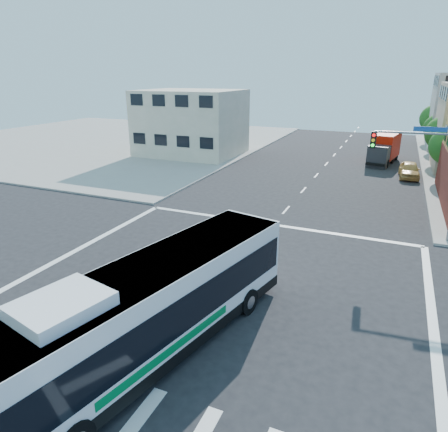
% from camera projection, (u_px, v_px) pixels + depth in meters
% --- Properties ---
extents(ground, '(120.00, 120.00, 0.00)m').
position_uv_depth(ground, '(217.00, 289.00, 19.41)').
color(ground, black).
rests_on(ground, ground).
extents(sidewalk_nw, '(50.00, 50.00, 0.15)m').
position_uv_depth(sidewalk_nw, '(105.00, 140.00, 62.67)').
color(sidewalk_nw, gray).
rests_on(sidewalk_nw, ground).
extents(building_west, '(12.06, 10.06, 8.00)m').
position_uv_depth(building_west, '(191.00, 123.00, 50.32)').
color(building_west, beige).
rests_on(building_west, ground).
extents(signal_mast_ne, '(7.91, 1.13, 8.07)m').
position_uv_depth(signal_mast_ne, '(430.00, 162.00, 23.55)').
color(signal_mast_ne, slate).
rests_on(signal_mast_ne, ground).
extents(street_tree_b, '(3.80, 3.80, 5.79)m').
position_uv_depth(street_tree_b, '(444.00, 131.00, 44.81)').
color(street_tree_b, '#352113').
rests_on(street_tree_b, ground).
extents(street_tree_c, '(3.40, 3.40, 5.29)m').
position_uv_depth(street_tree_c, '(439.00, 126.00, 51.83)').
color(street_tree_c, '#352113').
rests_on(street_tree_c, ground).
extents(street_tree_d, '(4.00, 4.00, 6.03)m').
position_uv_depth(street_tree_d, '(435.00, 117.00, 58.61)').
color(street_tree_d, '#352113').
rests_on(street_tree_d, ground).
extents(transit_bus, '(5.80, 13.72, 3.97)m').
position_uv_depth(transit_bus, '(152.00, 309.00, 14.28)').
color(transit_bus, black).
rests_on(transit_bus, ground).
extents(box_truck, '(3.37, 7.65, 3.33)m').
position_uv_depth(box_truck, '(384.00, 149.00, 46.22)').
color(box_truck, '#25252A').
rests_on(box_truck, ground).
extents(parked_car, '(2.02, 4.64, 1.56)m').
position_uv_depth(parked_car, '(409.00, 170.00, 39.99)').
color(parked_car, tan).
rests_on(parked_car, ground).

